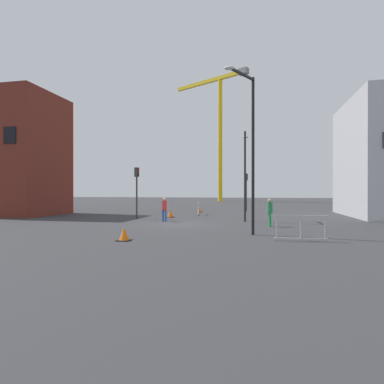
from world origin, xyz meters
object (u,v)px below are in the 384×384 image
object	(u,v)px
traffic_light_corner	(137,184)
traffic_cone_by_barrier	(170,214)
traffic_cone_on_verge	(124,234)
streetlamp_tall	(250,140)
pedestrian_waiting	(270,210)
traffic_cone_orange	(200,210)
construction_crane	(219,119)
streetlamp_short	(245,167)
traffic_light_island	(246,186)
pedestrian_walking	(164,208)

from	to	relation	value
traffic_light_corner	traffic_cone_by_barrier	size ratio (longest dim) A/B	6.19
traffic_cone_on_verge	traffic_light_corner	bearing A→B (deg)	108.71
streetlamp_tall	pedestrian_waiting	distance (m)	5.45
traffic_cone_orange	traffic_cone_on_verge	xyz separation A→B (m)	(0.09, -18.17, 0.01)
construction_crane	pedestrian_waiting	world-z (taller)	construction_crane
streetlamp_short	traffic_light_island	size ratio (longest dim) A/B	1.58
streetlamp_tall	traffic_light_corner	size ratio (longest dim) A/B	1.95
traffic_light_island	traffic_cone_on_verge	xyz separation A→B (m)	(-4.37, -20.65, -2.36)
traffic_light_corner	pedestrian_walking	world-z (taller)	traffic_light_corner
streetlamp_short	pedestrian_waiting	xyz separation A→B (m)	(1.54, -2.94, -2.77)
streetlamp_tall	traffic_cone_orange	bearing A→B (deg)	108.69
streetlamp_tall	traffic_cone_on_verge	distance (m)	7.17
pedestrian_waiting	traffic_cone_on_verge	xyz separation A→B (m)	(-6.21, -6.67, -0.69)
streetlamp_tall	pedestrian_walking	xyz separation A→B (m)	(-5.90, 5.70, -3.52)
traffic_light_corner	traffic_cone_on_verge	distance (m)	10.73
streetlamp_short	traffic_cone_by_barrier	size ratio (longest dim) A/B	9.89
construction_crane	traffic_light_corner	world-z (taller)	construction_crane
traffic_cone_orange	streetlamp_short	bearing A→B (deg)	-60.93
streetlamp_short	traffic_cone_on_verge	distance (m)	11.23
streetlamp_tall	traffic_light_island	world-z (taller)	streetlamp_tall
pedestrian_walking	traffic_cone_by_barrier	xyz separation A→B (m)	(-0.53, 3.39, -0.67)
traffic_cone_by_barrier	streetlamp_short	bearing A→B (deg)	-19.71
streetlamp_short	traffic_light_corner	xyz separation A→B (m)	(-8.03, 0.31, -1.13)
traffic_cone_orange	traffic_cone_on_verge	distance (m)	18.17
traffic_light_island	traffic_cone_orange	size ratio (longest dim) A/B	6.98
construction_crane	pedestrian_waiting	xyz separation A→B (m)	(8.46, -44.58, -15.68)
streetlamp_tall	traffic_cone_by_barrier	size ratio (longest dim) A/B	12.06
construction_crane	streetlamp_short	distance (m)	44.13
traffic_cone_on_verge	pedestrian_waiting	bearing A→B (deg)	47.02
pedestrian_walking	pedestrian_waiting	bearing A→B (deg)	-13.59
streetlamp_tall	streetlamp_short	size ratio (longest dim) A/B	1.22
traffic_cone_by_barrier	pedestrian_walking	bearing A→B (deg)	-81.13
streetlamp_short	streetlamp_tall	bearing A→B (deg)	-85.96
construction_crane	traffic_cone_orange	distance (m)	36.97
traffic_light_island	traffic_cone_on_verge	bearing A→B (deg)	-101.95
pedestrian_walking	pedestrian_waiting	size ratio (longest dim) A/B	1.00
construction_crane	streetlamp_tall	distance (m)	50.64
pedestrian_waiting	traffic_cone_by_barrier	distance (m)	9.06
streetlamp_tall	traffic_light_island	bearing A→B (deg)	92.52
streetlamp_tall	traffic_cone_orange	world-z (taller)	streetlamp_tall
pedestrian_walking	pedestrian_waiting	world-z (taller)	pedestrian_walking
pedestrian_waiting	traffic_cone_on_verge	distance (m)	9.14
traffic_cone_on_verge	traffic_cone_orange	bearing A→B (deg)	90.28
construction_crane	traffic_light_island	bearing A→B (deg)	-77.80
traffic_cone_orange	traffic_cone_by_barrier	world-z (taller)	traffic_cone_by_barrier
pedestrian_walking	traffic_cone_on_verge	size ratio (longest dim) A/B	2.89
pedestrian_waiting	streetlamp_tall	bearing A→B (deg)	-104.61
traffic_light_island	streetlamp_short	bearing A→B (deg)	-88.44
streetlamp_tall	streetlamp_short	world-z (taller)	streetlamp_tall
streetlamp_short	pedestrian_waiting	distance (m)	4.32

